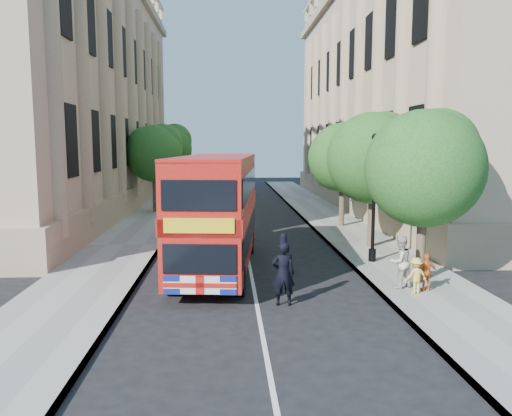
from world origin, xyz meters
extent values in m
plane|color=black|center=(0.00, 0.00, 0.00)|extent=(120.00, 120.00, 0.00)
cube|color=gray|center=(5.75, 10.00, 0.06)|extent=(3.50, 80.00, 0.12)
cube|color=gray|center=(-5.75, 10.00, 0.06)|extent=(3.50, 80.00, 0.12)
cube|color=tan|center=(13.80, 24.00, 9.00)|extent=(12.00, 38.00, 18.00)
cube|color=tan|center=(-13.80, 24.00, 9.00)|extent=(12.00, 38.00, 18.00)
cylinder|color=#473828|center=(5.80, 3.00, 1.43)|extent=(0.32, 0.32, 2.86)
sphere|color=#194B1B|center=(5.80, 3.00, 4.03)|extent=(4.00, 4.00, 4.00)
sphere|color=#194B1B|center=(6.40, 3.40, 4.68)|extent=(2.80, 2.80, 2.80)
sphere|color=#194B1B|center=(5.30, 2.70, 4.55)|extent=(2.60, 2.60, 2.60)
cylinder|color=#473828|center=(5.80, 9.00, 1.50)|extent=(0.32, 0.32, 2.99)
sphere|color=#194B1B|center=(5.80, 9.00, 4.22)|extent=(4.20, 4.20, 4.20)
sphere|color=#194B1B|center=(6.40, 9.40, 4.90)|extent=(2.94, 2.94, 2.94)
sphere|color=#194B1B|center=(5.30, 8.70, 4.76)|extent=(2.73, 2.73, 2.73)
cylinder|color=#473828|center=(5.80, 15.00, 1.45)|extent=(0.32, 0.32, 2.90)
sphere|color=#194B1B|center=(5.80, 15.00, 4.09)|extent=(4.00, 4.00, 4.00)
sphere|color=#194B1B|center=(6.40, 15.40, 4.75)|extent=(2.80, 2.80, 2.80)
sphere|color=#194B1B|center=(5.30, 14.70, 4.62)|extent=(2.60, 2.60, 2.60)
cylinder|color=#473828|center=(-6.00, 22.00, 1.50)|extent=(0.32, 0.32, 2.99)
sphere|color=#194B1B|center=(-6.00, 22.00, 4.22)|extent=(4.00, 4.00, 4.00)
sphere|color=#194B1B|center=(-5.40, 22.40, 4.90)|extent=(2.80, 2.80, 2.80)
sphere|color=#194B1B|center=(-6.50, 21.70, 4.76)|extent=(2.60, 2.60, 2.60)
cylinder|color=#473828|center=(-6.00, 30.00, 1.58)|extent=(0.32, 0.32, 3.17)
sphere|color=#194B1B|center=(-6.00, 30.00, 4.46)|extent=(4.20, 4.20, 4.20)
sphere|color=#194B1B|center=(-5.40, 30.40, 5.18)|extent=(2.94, 2.94, 2.94)
sphere|color=#194B1B|center=(-6.50, 29.70, 5.04)|extent=(2.73, 2.73, 2.73)
cylinder|color=black|center=(5.00, 6.00, 0.37)|extent=(0.30, 0.30, 0.50)
cylinder|color=black|center=(5.00, 6.00, 2.62)|extent=(0.14, 0.14, 5.00)
sphere|color=black|center=(5.00, 6.00, 5.12)|extent=(0.32, 0.32, 0.32)
cube|color=#AA130B|center=(-1.25, 5.38, 2.38)|extent=(3.34, 9.52, 3.88)
cube|color=black|center=(-1.25, 5.38, 1.52)|extent=(3.34, 8.94, 0.88)
cube|color=black|center=(-1.25, 5.38, 3.39)|extent=(3.34, 8.94, 0.88)
cube|color=yellow|center=(-1.70, 0.73, 2.50)|extent=(2.06, 0.28, 0.44)
cylinder|color=black|center=(-2.67, 2.21, 0.49)|extent=(0.37, 1.00, 0.98)
cylinder|color=black|center=(-0.46, 1.99, 0.49)|extent=(0.37, 1.00, 0.98)
cylinder|color=black|center=(-2.06, 8.56, 0.49)|extent=(0.37, 1.00, 0.98)
cylinder|color=black|center=(0.15, 8.35, 0.49)|extent=(0.37, 1.00, 0.98)
cube|color=black|center=(-1.72, 11.91, 1.19)|extent=(1.85, 1.68, 1.86)
cube|color=black|center=(-1.68, 11.16, 1.41)|extent=(1.59, 0.19, 0.62)
cube|color=black|center=(-1.83, 13.85, 1.37)|extent=(1.92, 2.92, 2.21)
cube|color=black|center=(-1.80, 13.33, 0.31)|extent=(1.82, 4.32, 0.22)
cylinder|color=black|center=(-2.51, 11.78, 0.35)|extent=(0.23, 0.72, 0.71)
cylinder|color=black|center=(-0.92, 11.87, 0.35)|extent=(0.23, 0.72, 0.71)
cylinder|color=black|center=(-2.67, 14.69, 0.35)|extent=(0.23, 0.72, 0.71)
cylinder|color=black|center=(-1.08, 14.78, 0.35)|extent=(0.23, 0.72, 0.71)
imported|color=black|center=(0.80, 1.00, 0.98)|extent=(0.73, 0.49, 1.95)
imported|color=beige|center=(4.80, 2.22, 0.99)|extent=(1.04, 0.94, 1.75)
imported|color=orange|center=(5.54, 1.81, 0.73)|extent=(0.72, 0.33, 1.22)
imported|color=#F1C752|center=(5.10, 1.56, 0.70)|extent=(0.81, 0.55, 1.15)
camera|label=1|loc=(-0.87, -13.56, 4.83)|focal=35.00mm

